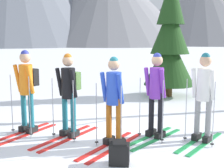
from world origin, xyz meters
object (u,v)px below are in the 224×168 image
(skier_in_white, at_px, (204,94))
(backpack_on_snow_front, at_px, (120,153))
(skier_in_purple, at_px, (156,92))
(skier_in_orange, at_px, (27,86))
(skier_in_black, at_px, (69,91))
(skier_in_blue, at_px, (114,98))
(pine_tree_near, at_px, (170,41))

(skier_in_white, bearing_deg, backpack_on_snow_front, -148.22)
(skier_in_purple, bearing_deg, skier_in_orange, 171.89)
(skier_in_black, distance_m, backpack_on_snow_front, 1.84)
(skier_in_blue, xyz_separation_m, backpack_on_snow_front, (0.08, -0.84, -0.72))
(skier_in_purple, relative_size, pine_tree_near, 0.42)
(pine_tree_near, bearing_deg, skier_in_blue, -112.95)
(skier_in_purple, bearing_deg, backpack_on_snow_front, -121.37)
(skier_in_blue, relative_size, skier_in_purple, 0.97)
(pine_tree_near, bearing_deg, skier_in_purple, -104.91)
(skier_in_blue, bearing_deg, skier_in_purple, 26.87)
(backpack_on_snow_front, bearing_deg, pine_tree_near, 70.95)
(skier_in_white, relative_size, pine_tree_near, 0.42)
(skier_in_purple, height_order, skier_in_white, skier_in_white)
(skier_in_orange, height_order, backpack_on_snow_front, skier_in_orange)
(skier_in_purple, bearing_deg, pine_tree_near, 75.09)
(skier_in_black, height_order, skier_in_purple, skier_in_purple)
(skier_in_orange, distance_m, pine_tree_near, 5.52)
(skier_in_purple, height_order, pine_tree_near, pine_tree_near)
(skier_in_blue, distance_m, pine_tree_near, 5.22)
(pine_tree_near, bearing_deg, backpack_on_snow_front, -109.05)
(skier_in_orange, relative_size, skier_in_white, 1.02)
(skier_in_black, relative_size, skier_in_purple, 0.99)
(skier_in_blue, distance_m, skier_in_white, 1.74)
(skier_in_blue, bearing_deg, skier_in_white, 5.91)
(skier_in_blue, relative_size, backpack_on_snow_front, 4.41)
(skier_in_blue, relative_size, pine_tree_near, 0.41)
(skier_in_black, distance_m, skier_in_purple, 1.75)
(skier_in_orange, height_order, pine_tree_near, pine_tree_near)
(skier_in_black, xyz_separation_m, pine_tree_near, (2.88, 4.20, 0.93))
(skier_in_purple, height_order, backpack_on_snow_front, skier_in_purple)
(skier_in_orange, distance_m, skier_in_white, 3.59)
(skier_in_white, distance_m, pine_tree_near, 4.64)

